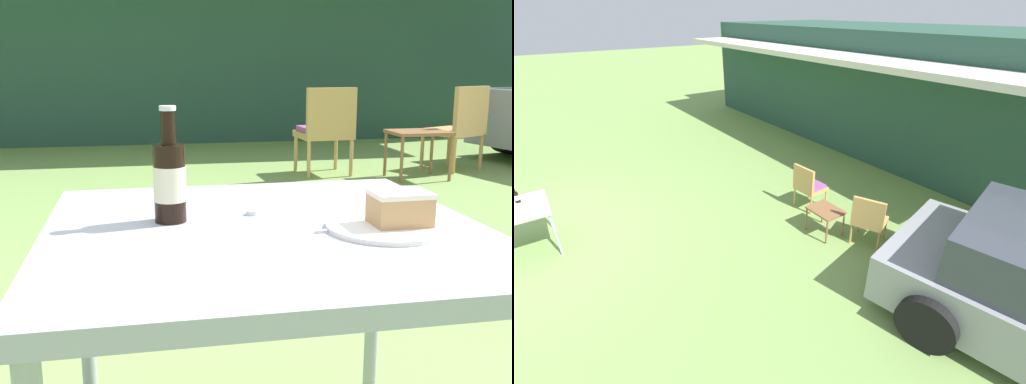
% 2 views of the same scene
% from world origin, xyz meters
% --- Properties ---
extents(cabin_building, '(11.47, 5.66, 2.91)m').
position_xyz_m(cabin_building, '(-0.39, 9.10, 1.46)').
color(cabin_building, '#284C3D').
rests_on(cabin_building, ground_plane).
extents(wicker_chair_cushioned, '(0.51, 0.48, 0.85)m').
position_xyz_m(wicker_chair_cushioned, '(1.52, 4.36, 0.46)').
color(wicker_chair_cushioned, tan).
rests_on(wicker_chair_cushioned, ground_plane).
extents(wicker_chair_plain, '(0.63, 0.61, 0.85)m').
position_xyz_m(wicker_chair_plain, '(2.92, 4.35, 0.47)').
color(wicker_chair_plain, tan).
rests_on(wicker_chair_plain, ground_plane).
extents(garden_side_table, '(0.53, 0.42, 0.45)m').
position_xyz_m(garden_side_table, '(2.32, 4.02, 0.40)').
color(garden_side_table, brown).
rests_on(garden_side_table, ground_plane).
extents(patio_table, '(0.90, 0.86, 0.75)m').
position_xyz_m(patio_table, '(0.00, 0.00, 0.68)').
color(patio_table, '#9EA3A8').
rests_on(patio_table, ground_plane).
extents(cake_on_plate, '(0.24, 0.24, 0.08)m').
position_xyz_m(cake_on_plate, '(0.25, -0.07, 0.78)').
color(cake_on_plate, white).
rests_on(cake_on_plate, patio_table).
extents(cola_bottle_near, '(0.07, 0.07, 0.24)m').
position_xyz_m(cola_bottle_near, '(-0.19, 0.07, 0.84)').
color(cola_bottle_near, black).
rests_on(cola_bottle_near, patio_table).
extents(fork, '(0.19, 0.01, 0.01)m').
position_xyz_m(fork, '(0.18, -0.07, 0.76)').
color(fork, silver).
rests_on(fork, patio_table).
extents(loose_bottle_cap, '(0.03, 0.03, 0.01)m').
position_xyz_m(loose_bottle_cap, '(-0.01, 0.10, 0.76)').
color(loose_bottle_cap, silver).
rests_on(loose_bottle_cap, patio_table).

